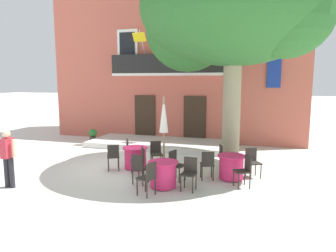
# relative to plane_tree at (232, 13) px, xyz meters

# --- Properties ---
(ground_plane) EXTENTS (120.00, 120.00, 0.00)m
(ground_plane) POSITION_rel_plane_tree_xyz_m (-3.56, -1.16, -5.28)
(ground_plane) COLOR silver
(building_facade) EXTENTS (13.00, 5.09, 7.50)m
(building_facade) POSITION_rel_plane_tree_xyz_m (-3.28, 5.82, -1.54)
(building_facade) COLOR #BC5B4C
(building_facade) RESTS_ON ground
(entrance_step_platform) EXTENTS (6.69, 2.63, 0.25)m
(entrance_step_platform) POSITION_rel_plane_tree_xyz_m (-3.28, 2.52, -5.16)
(entrance_step_platform) COLOR silver
(entrance_step_platform) RESTS_ON ground
(plane_tree) EXTENTS (6.53, 5.74, 7.34)m
(plane_tree) POSITION_rel_plane_tree_xyz_m (0.00, 0.00, 0.00)
(plane_tree) COLOR gray
(plane_tree) RESTS_ON ground
(cafe_table_near_tree) EXTENTS (0.86, 0.86, 0.76)m
(cafe_table_near_tree) POSITION_rel_plane_tree_xyz_m (-1.53, -2.80, -4.89)
(cafe_table_near_tree) COLOR #E52D66
(cafe_table_near_tree) RESTS_ON ground
(cafe_chair_near_tree_0) EXTENTS (0.50, 0.50, 0.91)m
(cafe_chair_near_tree_0) POSITION_rel_plane_tree_xyz_m (-1.37, -2.06, -4.76)
(cafe_chair_near_tree_0) COLOR #2D2823
(cafe_chair_near_tree_0) RESTS_ON ground
(cafe_chair_near_tree_1) EXTENTS (0.46, 0.46, 0.91)m
(cafe_chair_near_tree_1) POSITION_rel_plane_tree_xyz_m (-2.28, -2.75, -4.76)
(cafe_chair_near_tree_1) COLOR #2D2823
(cafe_chair_near_tree_1) RESTS_ON ground
(cafe_chair_near_tree_2) EXTENTS (0.51, 0.51, 0.91)m
(cafe_chair_near_tree_2) POSITION_rel_plane_tree_xyz_m (-1.71, -3.53, -4.76)
(cafe_chair_near_tree_2) COLOR #2D2823
(cafe_chair_near_tree_2) RESTS_ON ground
(cafe_chair_near_tree_3) EXTENTS (0.43, 0.43, 0.91)m
(cafe_chair_near_tree_3) POSITION_rel_plane_tree_xyz_m (-0.77, -2.78, -4.76)
(cafe_chair_near_tree_3) COLOR #2D2823
(cafe_chair_near_tree_3) RESTS_ON ground
(cafe_table_middle) EXTENTS (0.86, 0.86, 0.76)m
(cafe_table_middle) POSITION_rel_plane_tree_xyz_m (0.26, -1.50, -4.89)
(cafe_table_middle) COLOR #E52D66
(cafe_table_middle) RESTS_ON ground
(cafe_chair_middle_0) EXTENTS (0.54, 0.54, 0.91)m
(cafe_chair_middle_0) POSITION_rel_plane_tree_xyz_m (0.69, -2.12, -4.76)
(cafe_chair_middle_0) COLOR #2D2823
(cafe_chair_middle_0) RESTS_ON ground
(cafe_chair_middle_1) EXTENTS (0.54, 0.54, 0.91)m
(cafe_chair_middle_1) POSITION_rel_plane_tree_xyz_m (0.88, -1.06, -4.76)
(cafe_chair_middle_1) COLOR #2D2823
(cafe_chair_middle_1) RESTS_ON ground
(cafe_chair_middle_2) EXTENTS (0.50, 0.50, 0.91)m
(cafe_chair_middle_2) POSITION_rel_plane_tree_xyz_m (-0.04, -0.81, -4.76)
(cafe_chair_middle_2) COLOR #2D2823
(cafe_chair_middle_2) RESTS_ON ground
(cafe_chair_middle_3) EXTENTS (0.50, 0.50, 0.91)m
(cafe_chair_middle_3) POSITION_rel_plane_tree_xyz_m (-0.43, -1.79, -4.76)
(cafe_chair_middle_3) COLOR #2D2823
(cafe_chair_middle_3) RESTS_ON ground
(cafe_table_front) EXTENTS (0.86, 0.86, 0.76)m
(cafe_table_front) POSITION_rel_plane_tree_xyz_m (-3.03, -1.26, -4.89)
(cafe_table_front) COLOR #E52D66
(cafe_table_front) RESTS_ON ground
(cafe_chair_front_0) EXTENTS (0.54, 0.54, 0.91)m
(cafe_chair_front_0) POSITION_rel_plane_tree_xyz_m (-2.41, -0.83, -4.76)
(cafe_chair_front_0) COLOR #2D2823
(cafe_chair_front_0) RESTS_ON ground
(cafe_chair_front_1) EXTENTS (0.55, 0.55, 0.91)m
(cafe_chair_front_1) POSITION_rel_plane_tree_xyz_m (-3.48, -0.66, -4.76)
(cafe_chair_front_1) COLOR #2D2823
(cafe_chair_front_1) RESTS_ON ground
(cafe_chair_front_2) EXTENTS (0.54, 0.54, 0.91)m
(cafe_chair_front_2) POSITION_rel_plane_tree_xyz_m (-3.65, -1.69, -4.76)
(cafe_chair_front_2) COLOR #2D2823
(cafe_chair_front_2) RESTS_ON ground
(cafe_chair_front_3) EXTENTS (0.54, 0.54, 0.91)m
(cafe_chair_front_3) POSITION_rel_plane_tree_xyz_m (-2.61, -1.89, -4.76)
(cafe_chair_front_3) COLOR #2D2823
(cafe_chair_front_3) RESTS_ON ground
(cafe_umbrella) EXTENTS (0.44, 0.44, 2.55)m
(cafe_umbrella) POSITION_rel_plane_tree_xyz_m (-1.78, -1.94, -3.62)
(cafe_umbrella) COLOR #997A56
(cafe_umbrella) RESTS_ON ground
(ground_planter_left) EXTENTS (0.42, 0.42, 0.63)m
(ground_planter_left) POSITION_rel_plane_tree_xyz_m (-6.97, 2.66, -4.93)
(ground_planter_left) COLOR #47423D
(ground_planter_left) RESTS_ON ground
(pedestrian_near_entrance) EXTENTS (0.53, 0.34, 1.66)m
(pedestrian_near_entrance) POSITION_rel_plane_tree_xyz_m (-5.73, -4.05, -4.35)
(pedestrian_near_entrance) COLOR #232328
(pedestrian_near_entrance) RESTS_ON ground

